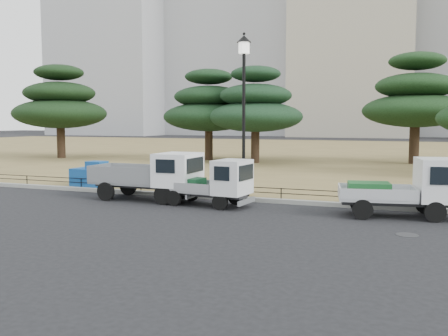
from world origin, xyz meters
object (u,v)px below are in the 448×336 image
at_px(truck_kei_front, 213,183).
at_px(street_lamp, 244,88).
at_px(tarp_pile, 93,176).
at_px(truck_large, 152,174).
at_px(truck_kei_rear, 407,188).

distance_m(truck_kei_front, street_lamp, 3.90).
relative_size(street_lamp, tarp_pile, 3.51).
height_order(street_lamp, tarp_pile, street_lamp).
distance_m(truck_large, truck_kei_front, 2.69).
height_order(truck_kei_rear, tarp_pile, truck_kei_rear).
height_order(truck_kei_front, tarp_pile, truck_kei_front).
bearing_deg(street_lamp, truck_large, -156.88).
height_order(truck_large, street_lamp, street_lamp).
xyz_separation_m(truck_large, truck_kei_front, (2.67, -0.35, -0.19)).
relative_size(truck_kei_rear, tarp_pile, 2.18).
distance_m(truck_large, truck_kei_rear, 9.21).
relative_size(truck_kei_rear, street_lamp, 0.62).
bearing_deg(street_lamp, tarp_pile, 176.33).
relative_size(truck_kei_front, truck_kei_rear, 0.87).
distance_m(truck_kei_rear, tarp_pile, 13.36).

